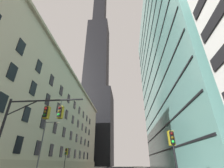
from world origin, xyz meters
name	(u,v)px	position (x,y,z in m)	size (l,w,h in m)	color
station_building	(43,117)	(-17.84, 29.55, 12.44)	(14.35, 71.10, 24.92)	#B2A88E
dark_skyscraper	(97,70)	(-15.72, 83.88, 60.74)	(22.32, 22.32, 210.98)	black
glass_office_midrise	(187,65)	(20.64, 28.22, 25.18)	(19.39, 45.29, 50.37)	slate
traffic_signal_mast	(34,121)	(-4.04, 4.25, 4.93)	(6.78, 0.63, 6.81)	black
traffic_light_near_right	(172,141)	(6.93, 4.58, 3.27)	(0.40, 0.63, 3.88)	black
traffic_light_far_left	(66,153)	(-6.76, 19.81, 3.29)	(0.40, 0.63, 3.90)	black
street_lamppost	(44,142)	(-7.65, 13.45, 4.38)	(2.27, 0.32, 7.05)	#47474C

